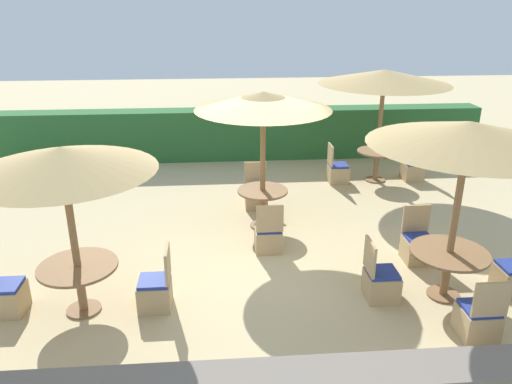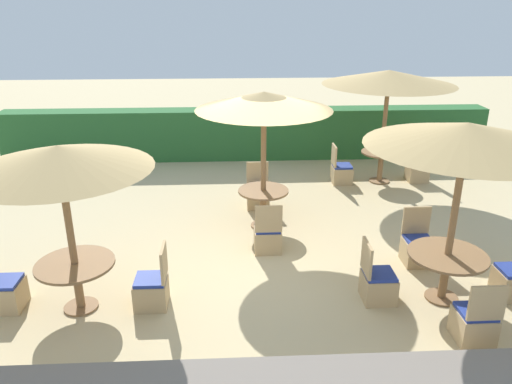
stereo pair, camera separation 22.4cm
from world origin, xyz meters
name	(u,v)px [view 2 (the right image)]	position (x,y,z in m)	size (l,w,h in m)	color
ground_plane	(258,253)	(0.00, 0.00, 0.00)	(40.00, 40.00, 0.00)	#C6B284
hedge_row	(247,134)	(0.00, 5.55, 0.67)	(13.00, 0.70, 1.35)	#28602D
parasol_center	(264,101)	(0.16, 1.08, 2.43)	(2.46, 2.46, 2.60)	olive
round_table_center	(263,199)	(0.16, 1.08, 0.57)	(0.95, 0.95, 0.75)	olive
patio_chair_center_south	(268,237)	(0.18, 0.08, 0.26)	(0.46, 0.46, 0.93)	tan
patio_chair_center_north	(258,195)	(0.11, 2.06, 0.26)	(0.46, 0.46, 0.93)	tan
parasol_front_right	(467,136)	(2.63, -1.54, 2.47)	(2.65, 2.65, 2.64)	olive
round_table_front_right	(447,263)	(2.63, -1.54, 0.59)	(1.12, 1.12, 0.74)	olive
patio_chair_front_right_south	(474,323)	(2.64, -2.51, 0.26)	(0.46, 0.46, 0.93)	tan
patio_chair_front_right_north	(417,248)	(2.63, -0.47, 0.26)	(0.46, 0.46, 0.93)	tan
patio_chair_front_right_west	(377,284)	(1.66, -1.52, 0.26)	(0.46, 0.46, 0.93)	tan
parasol_front_left	(59,158)	(-2.62, -1.51, 2.24)	(2.39, 2.39, 2.41)	olive
round_table_front_left	(76,272)	(-2.62, -1.51, 0.57)	(1.08, 1.08, 0.73)	olive
patio_chair_front_left_east	(152,289)	(-1.59, -1.50, 0.26)	(0.46, 0.46, 0.93)	tan
patio_chair_front_left_west	(4,292)	(-3.67, -1.46, 0.26)	(0.46, 0.46, 0.93)	tan
parasol_back_right	(389,78)	(3.12, 3.45, 2.47)	(2.98, 2.98, 2.64)	olive
round_table_back_right	(381,159)	(3.12, 3.45, 0.56)	(0.95, 0.95, 0.75)	olive
patio_chair_back_right_east	(418,170)	(4.05, 3.44, 0.26)	(0.46, 0.46, 0.93)	tan
patio_chair_back_right_west	(341,172)	(2.17, 3.40, 0.26)	(0.46, 0.46, 0.93)	tan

